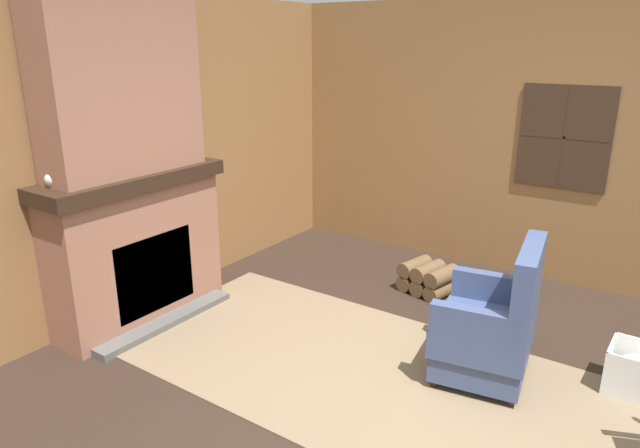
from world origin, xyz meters
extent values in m
plane|color=#2D2119|center=(0.00, 0.00, 0.00)|extent=(14.00, 14.00, 0.00)
cube|color=olive|center=(-2.72, 0.00, 1.27)|extent=(0.06, 5.99, 2.55)
cube|color=olive|center=(0.00, 2.72, 1.27)|extent=(5.99, 0.06, 2.55)
cube|color=#382619|center=(0.04, 2.68, 1.35)|extent=(0.78, 0.02, 0.91)
cube|color=silver|center=(0.04, 2.69, 1.35)|extent=(0.74, 0.01, 0.87)
cube|color=#382619|center=(0.04, 2.68, 1.35)|extent=(0.02, 0.02, 0.87)
cube|color=#382619|center=(0.04, 2.68, 1.35)|extent=(0.74, 0.02, 0.02)
cube|color=#93604C|center=(-2.49, 0.00, 0.55)|extent=(0.41, 1.41, 1.10)
cube|color=black|center=(-2.32, 0.00, 0.43)|extent=(0.08, 0.73, 0.62)
cube|color=#565451|center=(-2.20, 0.00, 0.03)|extent=(0.16, 1.27, 0.06)
cube|color=black|center=(-2.49, 0.00, 1.16)|extent=(0.51, 1.51, 0.11)
cube|color=#93604C|center=(-2.49, 0.00, 1.87)|extent=(0.36, 1.24, 1.32)
cube|color=#7A664C|center=(-0.35, 0.32, 0.01)|extent=(4.04, 1.72, 0.01)
cube|color=#3D4C75|center=(0.09, 0.74, 0.18)|extent=(0.67, 0.75, 0.24)
cube|color=#3D4C75|center=(0.09, 0.74, 0.33)|extent=(0.70, 0.79, 0.18)
cube|color=#3D4C75|center=(0.33, 0.78, 0.69)|extent=(0.23, 0.71, 0.54)
cube|color=#3D4C75|center=(0.12, 0.44, 0.52)|extent=(0.55, 0.17, 0.20)
cube|color=#3D4C75|center=(0.03, 1.04, 0.52)|extent=(0.55, 0.17, 0.20)
cylinder|color=#332319|center=(-0.10, 0.43, 0.03)|extent=(0.06, 0.06, 0.06)
cylinder|color=#332319|center=(-0.19, 0.98, 0.03)|extent=(0.06, 0.06, 0.06)
cylinder|color=#332319|center=(0.37, 0.50, 0.03)|extent=(0.06, 0.06, 0.06)
cylinder|color=#332319|center=(0.29, 1.06, 0.03)|extent=(0.06, 0.06, 0.06)
cylinder|color=brown|center=(-0.91, 1.80, 0.07)|extent=(0.22, 0.37, 0.15)
cylinder|color=brown|center=(-0.76, 1.76, 0.07)|extent=(0.22, 0.37, 0.15)
cylinder|color=brown|center=(-0.62, 1.73, 0.07)|extent=(0.22, 0.37, 0.15)
cylinder|color=brown|center=(-0.91, 1.80, 0.20)|extent=(0.22, 0.37, 0.15)
cylinder|color=brown|center=(-0.76, 1.76, 0.20)|extent=(0.22, 0.37, 0.15)
cylinder|color=brown|center=(-0.62, 1.73, 0.20)|extent=(0.22, 0.37, 0.15)
cube|color=white|center=(0.82, 1.11, 0.15)|extent=(0.02, 0.33, 0.31)
ellipsoid|color=silver|center=(-2.53, -0.58, 1.27)|extent=(0.12, 0.12, 0.11)
cylinder|color=white|center=(-2.53, -0.58, 1.42)|extent=(0.07, 0.07, 0.20)
cube|color=black|center=(-2.53, 0.44, 1.28)|extent=(0.13, 0.24, 0.14)
cube|color=silver|center=(-2.46, 0.44, 1.29)|extent=(0.01, 0.04, 0.02)
camera|label=1|loc=(1.12, -2.66, 2.17)|focal=32.00mm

